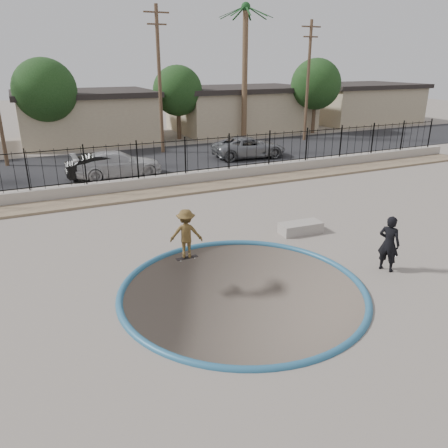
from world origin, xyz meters
name	(u,v)px	position (x,y,z in m)	size (l,w,h in m)	color
ground	(133,202)	(0.00, 12.00, -1.10)	(120.00, 120.00, 2.20)	slate
bowl_pit	(243,290)	(0.00, -1.00, 0.00)	(6.84, 6.84, 1.80)	#463D36
coping_ring	(243,290)	(0.00, -1.00, 0.00)	(7.04, 7.04, 0.20)	#285E82
rock_strip	(145,195)	(0.00, 9.20, 0.06)	(42.00, 1.60, 0.11)	#958262
retaining_wall	(139,184)	(0.00, 10.30, 0.30)	(42.00, 0.45, 0.60)	#9E958B
fence	(137,161)	(0.00, 10.30, 1.50)	(40.00, 0.04, 1.80)	black
street	(112,163)	(0.00, 17.00, 0.02)	(90.00, 8.00, 0.04)	black
house_center	(86,116)	(0.00, 26.50, 1.97)	(10.60, 8.60, 3.90)	tan
house_east	(241,108)	(14.00, 26.50, 1.97)	(12.60, 8.60, 3.90)	tan
house_east_far	(359,102)	(28.00, 26.50, 1.97)	(11.60, 8.60, 3.90)	tan
palm_right	(245,44)	(12.00, 22.00, 7.33)	(2.30, 2.30, 10.30)	brown
utility_pole_mid	(160,79)	(4.00, 19.00, 4.96)	(1.70, 0.24, 9.50)	#473323
utility_pole_right	(308,80)	(16.00, 19.00, 4.70)	(1.70, 0.24, 9.00)	#473323
street_tree_left	(45,90)	(-3.00, 23.00, 4.19)	(4.32, 4.32, 6.36)	#473323
street_tree_mid	(178,91)	(7.00, 24.00, 3.84)	(3.96, 3.96, 5.83)	#473323
street_tree_right	(316,84)	(19.00, 22.00, 4.19)	(4.32, 4.32, 6.36)	#473323
skater	(186,236)	(-0.71, 1.60, 0.81)	(1.04, 0.60, 1.62)	brown
skateboard	(187,258)	(-0.71, 1.60, 0.05)	(0.73, 0.20, 0.06)	black
videographer	(389,244)	(4.60, -1.73, 0.88)	(0.64, 0.42, 1.76)	black
concrete_ledge	(301,228)	(4.00, 2.00, 0.20)	(1.60, 0.70, 0.40)	gray
car_b	(103,166)	(-1.17, 13.40, 0.68)	(1.37, 3.93, 1.29)	black
car_c	(118,164)	(-0.36, 13.40, 0.74)	(1.96, 4.82, 1.40)	#BBBABD
car_d	(249,147)	(8.65, 14.84, 0.72)	(2.26, 4.91, 1.36)	gray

